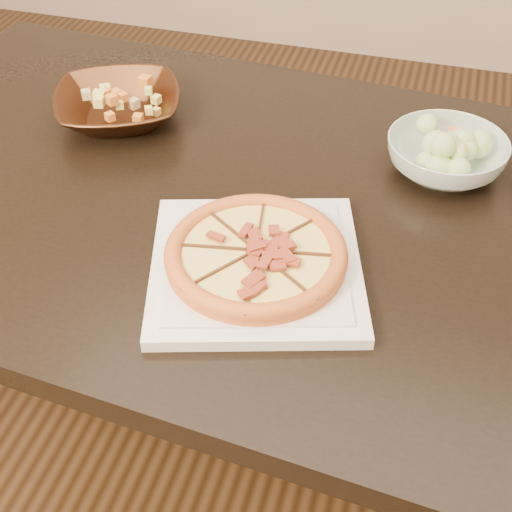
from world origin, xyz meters
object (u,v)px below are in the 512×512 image
object	(u,v)px
plate	(256,267)
pizza	(256,254)
bronze_bowl	(118,106)
salad_bowl	(446,156)
dining_table	(220,240)

from	to	relation	value
plate	pizza	size ratio (longest dim) A/B	1.43
pizza	bronze_bowl	distance (m)	0.47
plate	salad_bowl	world-z (taller)	salad_bowl
plate	salad_bowl	xyz separation A→B (m)	(0.23, 0.32, 0.02)
plate	pizza	distance (m)	0.02
plate	bronze_bowl	bearing A→B (deg)	137.32
plate	salad_bowl	bearing A→B (deg)	54.28
pizza	salad_bowl	bearing A→B (deg)	54.27
plate	salad_bowl	distance (m)	0.39
pizza	bronze_bowl	xyz separation A→B (m)	(-0.35, 0.32, -0.01)
pizza	bronze_bowl	world-z (taller)	bronze_bowl
pizza	salad_bowl	world-z (taller)	salad_bowl
salad_bowl	pizza	bearing A→B (deg)	-125.73
plate	bronze_bowl	xyz separation A→B (m)	(-0.35, 0.32, 0.02)
bronze_bowl	dining_table	bearing A→B (deg)	-32.65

